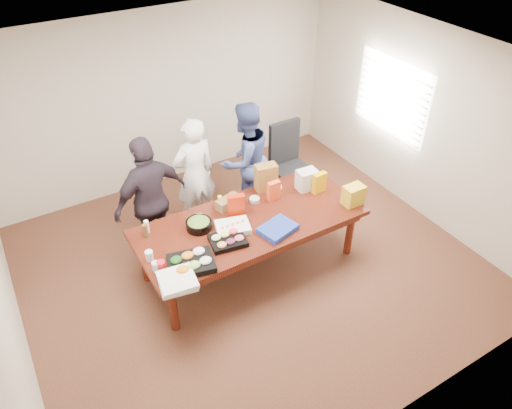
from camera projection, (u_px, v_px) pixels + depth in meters
floor at (250, 265)px, 6.32m from camera, size 5.50×5.00×0.02m
ceiling at (249, 64)px, 4.68m from camera, size 5.50×5.00×0.02m
wall_back at (166, 100)px, 7.22m from camera, size 5.50×0.04×2.70m
wall_front at (409, 332)px, 3.79m from camera, size 5.50×0.04×2.70m
wall_right at (422, 123)px, 6.63m from camera, size 0.04×5.00×2.70m
window_panel at (391, 97)px, 6.93m from camera, size 0.03×1.40×1.10m
window_blinds at (389, 98)px, 6.92m from camera, size 0.04×1.36×1.00m
conference_table at (250, 243)px, 6.09m from camera, size 2.80×1.20×0.75m
office_chair at (292, 168)px, 7.10m from camera, size 0.61×0.61×1.19m
person_center at (195, 175)px, 6.52m from camera, size 0.63×0.43×1.67m
person_right at (245, 160)px, 6.79m from camera, size 0.94×0.79×1.71m
person_left at (151, 200)px, 5.99m from camera, size 1.10×0.66×1.75m
veggie_tray at (191, 263)px, 5.21m from camera, size 0.56×0.48×0.07m
fruit_tray at (228, 241)px, 5.52m from camera, size 0.45×0.38×0.06m
sheet_cake at (233, 227)px, 5.71m from camera, size 0.46×0.39×0.07m
salad_bowl at (199, 225)px, 5.72m from camera, size 0.37×0.37×0.10m
chip_bag_blue at (278, 229)px, 5.69m from camera, size 0.49×0.41×0.06m
chip_bag_red at (236, 206)px, 5.85m from camera, size 0.23×0.15×0.30m
chip_bag_yellow at (319, 183)px, 6.27m from camera, size 0.19×0.09×0.28m
chip_bag_orange at (274, 191)px, 6.14m from camera, size 0.17×0.08×0.26m
mayo_jar at (241, 202)px, 6.05m from camera, size 0.11×0.11×0.14m
mustard_bottle at (220, 201)px, 6.05m from camera, size 0.06×0.06×0.15m
dressing_bottle at (145, 231)px, 5.57m from camera, size 0.06×0.06×0.18m
ranch_bottle at (147, 227)px, 5.63m from camera, size 0.06×0.06×0.17m
banana_bunch at (269, 184)px, 6.42m from camera, size 0.27×0.22×0.08m
bread_loaf at (228, 202)px, 6.05m from camera, size 0.35×0.22×0.13m
kraft_bag at (266, 177)px, 6.29m from camera, size 0.31×0.21×0.37m
red_cup at (161, 266)px, 5.15m from camera, size 0.10×0.10×0.12m
clear_cup_a at (156, 267)px, 5.14m from camera, size 0.10×0.10×0.12m
clear_cup_b at (149, 256)px, 5.28m from camera, size 0.11×0.11×0.12m
pizza_box_lower at (177, 282)px, 5.01m from camera, size 0.44×0.44×0.04m
pizza_box_upper at (177, 280)px, 4.98m from camera, size 0.42×0.42×0.04m
plate_a at (308, 185)px, 6.46m from camera, size 0.25×0.25×0.01m
plate_b at (273, 187)px, 6.43m from camera, size 0.30×0.30×0.02m
dip_bowl_a at (255, 200)px, 6.16m from camera, size 0.15×0.15×0.05m
dip_bowl_b at (199, 219)px, 5.84m from camera, size 0.16×0.16×0.06m
grocery_bag_white at (307, 180)px, 6.33m from camera, size 0.27×0.20×0.28m
grocery_bag_yellow at (353, 195)px, 6.06m from camera, size 0.26×0.19×0.26m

